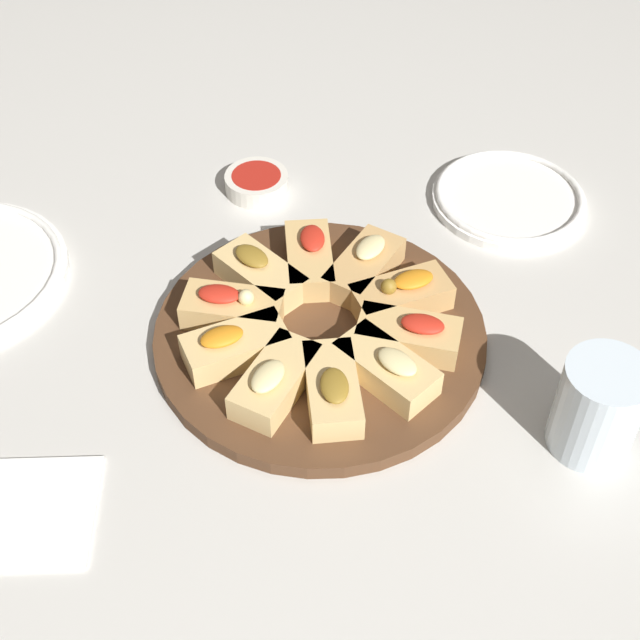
{
  "coord_description": "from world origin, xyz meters",
  "views": [
    {
      "loc": [
        -0.08,
        -0.61,
        0.67
      ],
      "look_at": [
        0.0,
        0.0,
        0.03
      ],
      "focal_mm": 50.0,
      "sensor_mm": 36.0,
      "label": 1
    }
  ],
  "objects_px": {
    "napkin_stack": "(20,511)",
    "dipping_bowl": "(257,182)",
    "plate_right": "(509,198)",
    "serving_board": "(320,335)",
    "water_glass": "(598,407)"
  },
  "relations": [
    {
      "from": "napkin_stack",
      "to": "dipping_bowl",
      "type": "height_order",
      "value": "dipping_bowl"
    },
    {
      "from": "plate_right",
      "to": "napkin_stack",
      "type": "relative_size",
      "value": 1.4
    },
    {
      "from": "plate_right",
      "to": "dipping_bowl",
      "type": "bearing_deg",
      "value": 167.97
    },
    {
      "from": "plate_right",
      "to": "dipping_bowl",
      "type": "xyz_separation_m",
      "value": [
        -0.3,
        0.06,
        0.0
      ]
    },
    {
      "from": "serving_board",
      "to": "dipping_bowl",
      "type": "xyz_separation_m",
      "value": [
        -0.04,
        0.26,
        0.0
      ]
    },
    {
      "from": "serving_board",
      "to": "plate_right",
      "type": "relative_size",
      "value": 1.85
    },
    {
      "from": "serving_board",
      "to": "napkin_stack",
      "type": "distance_m",
      "value": 0.33
    },
    {
      "from": "plate_right",
      "to": "water_glass",
      "type": "height_order",
      "value": "water_glass"
    },
    {
      "from": "dipping_bowl",
      "to": "water_glass",
      "type": "bearing_deg",
      "value": -56.49
    },
    {
      "from": "plate_right",
      "to": "water_glass",
      "type": "bearing_deg",
      "value": -93.83
    },
    {
      "from": "plate_right",
      "to": "water_glass",
      "type": "distance_m",
      "value": 0.35
    },
    {
      "from": "serving_board",
      "to": "dipping_bowl",
      "type": "distance_m",
      "value": 0.26
    },
    {
      "from": "plate_right",
      "to": "napkin_stack",
      "type": "xyz_separation_m",
      "value": [
        -0.53,
        -0.36,
        -0.0
      ]
    },
    {
      "from": "water_glass",
      "to": "serving_board",
      "type": "bearing_deg",
      "value": 145.8
    },
    {
      "from": "serving_board",
      "to": "napkin_stack",
      "type": "xyz_separation_m",
      "value": [
        -0.28,
        -0.17,
        -0.0
      ]
    }
  ]
}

